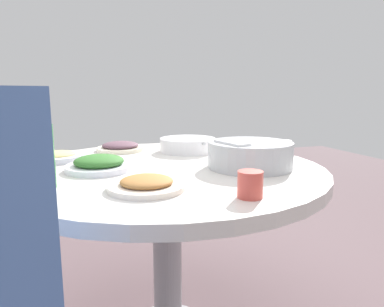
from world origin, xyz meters
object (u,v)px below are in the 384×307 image
dish_noodles (58,156)px  tea_cup_near (250,184)px  dish_greens (99,164)px  dish_tofu_braise (147,184)px  tea_cup_far (284,149)px  round_dining_table (167,189)px  soup_bowl (188,145)px  rice_bowl (250,154)px  green_bottle (43,154)px  dish_eggplant (120,147)px

dish_noodles → tea_cup_near: size_ratio=2.96×
dish_greens → dish_tofu_braise: 0.33m
dish_noodles → tea_cup_far: size_ratio=2.96×
round_dining_table → soup_bowl: soup_bowl is taller
tea_cup_far → rice_bowl: bearing=120.1°
round_dining_table → soup_bowl: size_ratio=4.22×
soup_bowl → green_bottle: 0.77m
dish_tofu_braise → tea_cup_near: tea_cup_near is taller
dish_greens → dish_noodles: 0.29m
dish_noodles → green_bottle: 0.45m
dish_eggplant → dish_tofu_braise: 0.71m
dish_eggplant → dish_tofu_braise: bearing=178.4°
dish_noodles → tea_cup_near: tea_cup_near is taller
dish_greens → dish_eggplant: dish_greens is taller
dish_greens → green_bottle: 0.27m
soup_bowl → dish_eggplant: (0.13, 0.30, -0.01)m
round_dining_table → rice_bowl: rice_bowl is taller
soup_bowl → tea_cup_far: 0.45m
rice_bowl → soup_bowl: size_ratio=1.11×
rice_bowl → soup_bowl: 0.43m
rice_bowl → soup_bowl: bearing=15.0°
rice_bowl → dish_greens: (0.14, 0.55, -0.03)m
dish_tofu_braise → tea_cup_near: 0.31m
dish_noodles → dish_tofu_braise: size_ratio=0.94×
dish_noodles → rice_bowl: bearing=-119.2°
round_dining_table → tea_cup_far: bearing=-88.6°
green_bottle → tea_cup_far: bearing=-78.7°
dish_eggplant → dish_tofu_braise: (-0.71, 0.02, -0.00)m
rice_bowl → dish_eggplant: 0.68m
rice_bowl → green_bottle: 0.72m
soup_bowl → dish_eggplant: 0.33m
dish_eggplant → tea_cup_far: 0.77m
dish_tofu_braise → tea_cup_near: size_ratio=3.14×
dish_greens → dish_eggplant: (0.41, -0.13, -0.00)m
rice_bowl → tea_cup_near: (-0.34, 0.18, -0.01)m
round_dining_table → green_bottle: (-0.18, 0.42, 0.20)m
dish_eggplant → tea_cup_near: tea_cup_near is taller
round_dining_table → dish_eggplant: dish_eggplant is taller
dish_greens → green_bottle: (-0.19, 0.17, 0.08)m
green_bottle → dish_eggplant: bearing=-27.2°
green_bottle → round_dining_table: bearing=-67.3°
soup_bowl → dish_tofu_braise: (-0.58, 0.32, -0.01)m
dish_noodles → dish_tofu_braise: 0.61m
dish_eggplant → tea_cup_near: (-0.88, -0.23, 0.02)m
dish_tofu_braise → tea_cup_far: 0.74m
dish_greens → rice_bowl: bearing=-104.2°
dish_greens → tea_cup_near: 0.60m
dish_eggplant → tea_cup_far: tea_cup_far is taller
green_bottle → tea_cup_far: green_bottle is taller
round_dining_table → soup_bowl: (0.29, -0.18, 0.12)m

